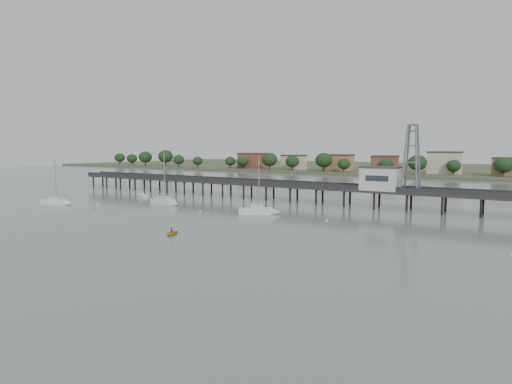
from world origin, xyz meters
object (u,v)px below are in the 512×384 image
Objects in this scene: pier at (282,186)px; sailboat_c at (263,211)px; sailboat_b at (167,202)px; white_tender at (142,196)px; lattice_tower at (412,159)px; sailboat_a at (59,202)px; yellow_dinghy at (172,235)px.

sailboat_c is at bearing -70.09° from pier.
white_tender is at bearing 159.39° from sailboat_b.
sailboat_b is at bearing 149.59° from sailboat_c.
sailboat_c reaches higher than white_tender.
lattice_tower is 1.34× the size of sailboat_a.
sailboat_c is 25.01m from yellow_dinghy.
yellow_dinghy is at bearing -117.96° from lattice_tower.
yellow_dinghy is (-24.63, -46.41, -11.10)m from lattice_tower.
yellow_dinghy is at bearing -37.43° from sailboat_a.
pier is 49.68× the size of yellow_dinghy.
yellow_dinghy is (25.35, -24.67, -0.64)m from sailboat_b.
white_tender is (4.48, 21.41, -0.25)m from sailboat_a.
sailboat_c is at bearing -137.95° from lattice_tower.
pier is 11.64× the size of sailboat_b.
lattice_tower is 69.29m from white_tender.
sailboat_b is (-18.48, -21.74, -3.15)m from pier.
sailboat_b is 18.66m from white_tender.
pier is at bearing -180.00° from lattice_tower.
sailboat_c is (47.73, 14.07, -0.01)m from sailboat_a.
lattice_tower is 80.48m from sailboat_a.
sailboat_c reaches higher than pier.
lattice_tower is 4.39× the size of white_tender.
lattice_tower reaches higher than sailboat_b.
pier is at bearing 78.80° from sailboat_c.
pier is 22.99m from sailboat_c.
lattice_tower is 33.64m from sailboat_c.
white_tender is at bearing 53.89° from sailboat_a.
lattice_tower is at bearing 27.16° from sailboat_b.
sailboat_c is at bearing 4.27° from white_tender.
sailboat_c is (7.76, -21.42, -3.15)m from pier.
sailboat_b is at bearing -156.49° from lattice_tower.
sailboat_b is at bearing 8.30° from sailboat_a.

